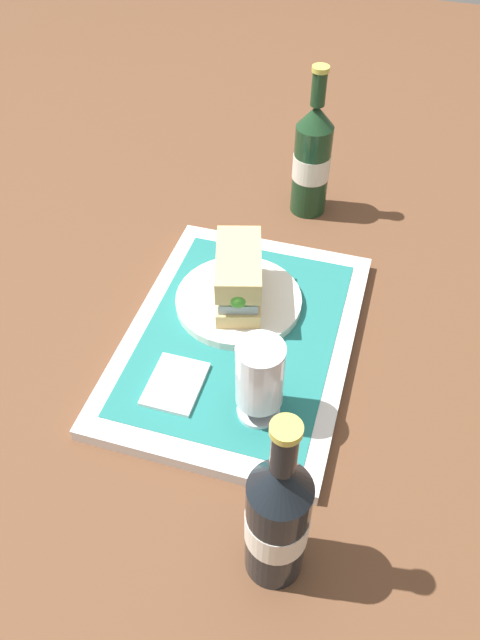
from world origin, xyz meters
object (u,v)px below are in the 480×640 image
Objects in this scene: plate at (239,301)px; beer_glass at (260,378)px; beer_bottle at (277,518)px; second_bottle at (312,159)px; sandwich at (239,278)px.

plate is 1.52× the size of beer_glass.
beer_bottle is (0.17, 0.06, 0.01)m from beer_glass.
second_bottle is at bearing -171.19° from beer_bottle.
beer_glass is (0.18, 0.08, 0.01)m from sandwich.
beer_glass is (0.18, 0.08, 0.06)m from plate.
second_bottle is (-0.30, 0.04, 0.03)m from sandwich.
beer_bottle is 1.00× the size of second_bottle.
beer_bottle is (0.35, 0.14, 0.03)m from sandwich.
sandwich is at bearing -157.69° from beer_bottle.
sandwich is 0.54× the size of beer_bottle.
second_bottle is at bearing -175.70° from beer_glass.
second_bottle is (-0.29, 0.04, 0.08)m from plate.
beer_bottle is at bearing 6.45° from sandwich.
sandwich reaches higher than plate.
plate is at bearing -8.63° from second_bottle.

